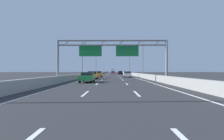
# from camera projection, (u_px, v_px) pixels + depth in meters

# --- Properties ---
(ground_plane) EXTENTS (260.00, 260.00, 0.00)m
(ground_plane) POSITION_uv_depth(u_px,v_px,m) (113.00, 74.00, 99.89)
(ground_plane) COLOR #2D2D30
(lane_dash_left_1) EXTENTS (0.16, 3.00, 0.01)m
(lane_dash_left_1) POSITION_uv_depth(u_px,v_px,m) (85.00, 94.00, 12.40)
(lane_dash_left_1) COLOR white
(lane_dash_left_1) RESTS_ON ground_plane
(lane_dash_left_2) EXTENTS (0.16, 3.00, 0.01)m
(lane_dash_left_2) POSITION_uv_depth(u_px,v_px,m) (97.00, 84.00, 21.40)
(lane_dash_left_2) COLOR white
(lane_dash_left_2) RESTS_ON ground_plane
(lane_dash_left_3) EXTENTS (0.16, 3.00, 0.01)m
(lane_dash_left_3) POSITION_uv_depth(u_px,v_px,m) (102.00, 80.00, 30.40)
(lane_dash_left_3) COLOR white
(lane_dash_left_3) RESTS_ON ground_plane
(lane_dash_left_4) EXTENTS (0.16, 3.00, 0.01)m
(lane_dash_left_4) POSITION_uv_depth(u_px,v_px,m) (104.00, 78.00, 39.40)
(lane_dash_left_4) COLOR white
(lane_dash_left_4) RESTS_ON ground_plane
(lane_dash_left_5) EXTENTS (0.16, 3.00, 0.01)m
(lane_dash_left_5) POSITION_uv_depth(u_px,v_px,m) (106.00, 77.00, 48.40)
(lane_dash_left_5) COLOR white
(lane_dash_left_5) RESTS_ON ground_plane
(lane_dash_left_6) EXTENTS (0.16, 3.00, 0.01)m
(lane_dash_left_6) POSITION_uv_depth(u_px,v_px,m) (107.00, 76.00, 57.40)
(lane_dash_left_6) COLOR white
(lane_dash_left_6) RESTS_ON ground_plane
(lane_dash_left_7) EXTENTS (0.16, 3.00, 0.01)m
(lane_dash_left_7) POSITION_uv_depth(u_px,v_px,m) (108.00, 75.00, 66.40)
(lane_dash_left_7) COLOR white
(lane_dash_left_7) RESTS_ON ground_plane
(lane_dash_left_8) EXTENTS (0.16, 3.00, 0.01)m
(lane_dash_left_8) POSITION_uv_depth(u_px,v_px,m) (108.00, 75.00, 75.40)
(lane_dash_left_8) COLOR white
(lane_dash_left_8) RESTS_ON ground_plane
(lane_dash_left_9) EXTENTS (0.16, 3.00, 0.01)m
(lane_dash_left_9) POSITION_uv_depth(u_px,v_px,m) (109.00, 74.00, 84.40)
(lane_dash_left_9) COLOR white
(lane_dash_left_9) RESTS_ON ground_plane
(lane_dash_left_10) EXTENTS (0.16, 3.00, 0.01)m
(lane_dash_left_10) POSITION_uv_depth(u_px,v_px,m) (109.00, 74.00, 93.40)
(lane_dash_left_10) COLOR white
(lane_dash_left_10) RESTS_ON ground_plane
(lane_dash_left_11) EXTENTS (0.16, 3.00, 0.01)m
(lane_dash_left_11) POSITION_uv_depth(u_px,v_px,m) (110.00, 74.00, 102.40)
(lane_dash_left_11) COLOR white
(lane_dash_left_11) RESTS_ON ground_plane
(lane_dash_left_12) EXTENTS (0.16, 3.00, 0.01)m
(lane_dash_left_12) POSITION_uv_depth(u_px,v_px,m) (110.00, 73.00, 111.40)
(lane_dash_left_12) COLOR white
(lane_dash_left_12) RESTS_ON ground_plane
(lane_dash_left_13) EXTENTS (0.16, 3.00, 0.01)m
(lane_dash_left_13) POSITION_uv_depth(u_px,v_px,m) (110.00, 73.00, 120.40)
(lane_dash_left_13) COLOR white
(lane_dash_left_13) RESTS_ON ground_plane
(lane_dash_left_14) EXTENTS (0.16, 3.00, 0.01)m
(lane_dash_left_14) POSITION_uv_depth(u_px,v_px,m) (110.00, 73.00, 129.40)
(lane_dash_left_14) COLOR white
(lane_dash_left_14) RESTS_ON ground_plane
(lane_dash_left_15) EXTENTS (0.16, 3.00, 0.01)m
(lane_dash_left_15) POSITION_uv_depth(u_px,v_px,m) (111.00, 73.00, 138.40)
(lane_dash_left_15) COLOR white
(lane_dash_left_15) RESTS_ON ground_plane
(lane_dash_left_16) EXTENTS (0.16, 3.00, 0.01)m
(lane_dash_left_16) POSITION_uv_depth(u_px,v_px,m) (111.00, 73.00, 147.40)
(lane_dash_left_16) COLOR white
(lane_dash_left_16) RESTS_ON ground_plane
(lane_dash_left_17) EXTENTS (0.16, 3.00, 0.01)m
(lane_dash_left_17) POSITION_uv_depth(u_px,v_px,m) (111.00, 73.00, 156.40)
(lane_dash_left_17) COLOR white
(lane_dash_left_17) RESTS_ON ground_plane
(lane_dash_right_1) EXTENTS (0.16, 3.00, 0.01)m
(lane_dash_right_1) POSITION_uv_depth(u_px,v_px,m) (137.00, 94.00, 12.38)
(lane_dash_right_1) COLOR white
(lane_dash_right_1) RESTS_ON ground_plane
(lane_dash_right_2) EXTENTS (0.16, 3.00, 0.01)m
(lane_dash_right_2) POSITION_uv_depth(u_px,v_px,m) (127.00, 84.00, 21.38)
(lane_dash_right_2) COLOR white
(lane_dash_right_2) RESTS_ON ground_plane
(lane_dash_right_3) EXTENTS (0.16, 3.00, 0.01)m
(lane_dash_right_3) POSITION_uv_depth(u_px,v_px,m) (123.00, 80.00, 30.38)
(lane_dash_right_3) COLOR white
(lane_dash_right_3) RESTS_ON ground_plane
(lane_dash_right_4) EXTENTS (0.16, 3.00, 0.01)m
(lane_dash_right_4) POSITION_uv_depth(u_px,v_px,m) (120.00, 78.00, 39.38)
(lane_dash_right_4) COLOR white
(lane_dash_right_4) RESTS_ON ground_plane
(lane_dash_right_5) EXTENTS (0.16, 3.00, 0.01)m
(lane_dash_right_5) POSITION_uv_depth(u_px,v_px,m) (119.00, 77.00, 48.38)
(lane_dash_right_5) COLOR white
(lane_dash_right_5) RESTS_ON ground_plane
(lane_dash_right_6) EXTENTS (0.16, 3.00, 0.01)m
(lane_dash_right_6) POSITION_uv_depth(u_px,v_px,m) (118.00, 76.00, 57.38)
(lane_dash_right_6) COLOR white
(lane_dash_right_6) RESTS_ON ground_plane
(lane_dash_right_7) EXTENTS (0.16, 3.00, 0.01)m
(lane_dash_right_7) POSITION_uv_depth(u_px,v_px,m) (117.00, 75.00, 66.38)
(lane_dash_right_7) COLOR white
(lane_dash_right_7) RESTS_ON ground_plane
(lane_dash_right_8) EXTENTS (0.16, 3.00, 0.01)m
(lane_dash_right_8) POSITION_uv_depth(u_px,v_px,m) (117.00, 75.00, 75.38)
(lane_dash_right_8) COLOR white
(lane_dash_right_8) RESTS_ON ground_plane
(lane_dash_right_9) EXTENTS (0.16, 3.00, 0.01)m
(lane_dash_right_9) POSITION_uv_depth(u_px,v_px,m) (117.00, 74.00, 84.38)
(lane_dash_right_9) COLOR white
(lane_dash_right_9) RESTS_ON ground_plane
(lane_dash_right_10) EXTENTS (0.16, 3.00, 0.01)m
(lane_dash_right_10) POSITION_uv_depth(u_px,v_px,m) (116.00, 74.00, 93.38)
(lane_dash_right_10) COLOR white
(lane_dash_right_10) RESTS_ON ground_plane
(lane_dash_right_11) EXTENTS (0.16, 3.00, 0.01)m
(lane_dash_right_11) POSITION_uv_depth(u_px,v_px,m) (116.00, 74.00, 102.38)
(lane_dash_right_11) COLOR white
(lane_dash_right_11) RESTS_ON ground_plane
(lane_dash_right_12) EXTENTS (0.16, 3.00, 0.01)m
(lane_dash_right_12) POSITION_uv_depth(u_px,v_px,m) (116.00, 73.00, 111.38)
(lane_dash_right_12) COLOR white
(lane_dash_right_12) RESTS_ON ground_plane
(lane_dash_right_13) EXTENTS (0.16, 3.00, 0.01)m
(lane_dash_right_13) POSITION_uv_depth(u_px,v_px,m) (115.00, 73.00, 120.38)
(lane_dash_right_13) COLOR white
(lane_dash_right_13) RESTS_ON ground_plane
(lane_dash_right_14) EXTENTS (0.16, 3.00, 0.01)m
(lane_dash_right_14) POSITION_uv_depth(u_px,v_px,m) (115.00, 73.00, 129.38)
(lane_dash_right_14) COLOR white
(lane_dash_right_14) RESTS_ON ground_plane
(lane_dash_right_15) EXTENTS (0.16, 3.00, 0.01)m
(lane_dash_right_15) POSITION_uv_depth(u_px,v_px,m) (115.00, 73.00, 138.38)
(lane_dash_right_15) COLOR white
(lane_dash_right_15) RESTS_ON ground_plane
(lane_dash_right_16) EXTENTS (0.16, 3.00, 0.01)m
(lane_dash_right_16) POSITION_uv_depth(u_px,v_px,m) (115.00, 73.00, 147.38)
(lane_dash_right_16) COLOR white
(lane_dash_right_16) RESTS_ON ground_plane
(lane_dash_right_17) EXTENTS (0.16, 3.00, 0.01)m
(lane_dash_right_17) POSITION_uv_depth(u_px,v_px,m) (115.00, 73.00, 156.38)
(lane_dash_right_17) COLOR white
(lane_dash_right_17) RESTS_ON ground_plane
(edge_line_left) EXTENTS (0.16, 176.00, 0.01)m
(edge_line_left) POSITION_uv_depth(u_px,v_px,m) (102.00, 74.00, 87.92)
(edge_line_left) COLOR white
(edge_line_left) RESTS_ON ground_plane
(edge_line_right) EXTENTS (0.16, 176.00, 0.01)m
(edge_line_right) POSITION_uv_depth(u_px,v_px,m) (123.00, 74.00, 87.86)
(edge_line_right) COLOR white
(edge_line_right) RESTS_ON ground_plane
(barrier_left) EXTENTS (0.45, 220.00, 0.95)m
(barrier_left) POSITION_uv_depth(u_px,v_px,m) (102.00, 73.00, 109.93)
(barrier_left) COLOR #9E9E99
(barrier_left) RESTS_ON ground_plane
(barrier_right) EXTENTS (0.45, 220.00, 0.95)m
(barrier_right) POSITION_uv_depth(u_px,v_px,m) (124.00, 73.00, 109.85)
(barrier_right) COLOR #9E9E99
(barrier_right) RESTS_ON ground_plane
(sign_gantry) EXTENTS (16.78, 0.36, 6.36)m
(sign_gantry) POSITION_uv_depth(u_px,v_px,m) (111.00, 49.00, 26.67)
(sign_gantry) COLOR gray
(sign_gantry) RESTS_ON ground_plane
(streetlamp_left_mid) EXTENTS (2.58, 0.28, 9.50)m
(streetlamp_left_mid) POSITION_uv_depth(u_px,v_px,m) (83.00, 56.00, 45.02)
(streetlamp_left_mid) COLOR slate
(streetlamp_left_mid) RESTS_ON ground_plane
(streetlamp_right_mid) EXTENTS (2.58, 0.28, 9.50)m
(streetlamp_right_mid) POSITION_uv_depth(u_px,v_px,m) (142.00, 56.00, 44.94)
(streetlamp_right_mid) COLOR slate
(streetlamp_right_mid) RESTS_ON ground_plane
(streetlamp_left_far) EXTENTS (2.58, 0.28, 9.50)m
(streetlamp_left_far) POSITION_uv_depth(u_px,v_px,m) (97.00, 63.00, 81.38)
(streetlamp_left_far) COLOR slate
(streetlamp_left_far) RESTS_ON ground_plane
(streetlamp_right_far) EXTENTS (2.58, 0.28, 9.50)m
(streetlamp_right_far) POSITION_uv_depth(u_px,v_px,m) (129.00, 63.00, 81.29)
(streetlamp_right_far) COLOR slate
(streetlamp_right_far) RESTS_ON ground_plane
(black_car) EXTENTS (1.89, 4.66, 1.54)m
(black_car) POSITION_uv_depth(u_px,v_px,m) (120.00, 73.00, 77.56)
(black_car) COLOR black
(black_car) RESTS_ON ground_plane
(yellow_car) EXTENTS (1.77, 4.41, 1.50)m
(yellow_car) POSITION_uv_depth(u_px,v_px,m) (93.00, 75.00, 34.41)
(yellow_car) COLOR yellow
(yellow_car) RESTS_ON ground_plane
(blue_car) EXTENTS (1.88, 4.61, 1.54)m
(blue_car) POSITION_uv_depth(u_px,v_px,m) (120.00, 72.00, 88.50)
(blue_car) COLOR #2347AD
(blue_car) RESTS_ON ground_plane
(red_car) EXTENTS (1.86, 4.53, 1.41)m
(red_car) POSITION_uv_depth(u_px,v_px,m) (113.00, 72.00, 98.65)
(red_car) COLOR red
(red_car) RESTS_ON ground_plane
(white_car) EXTENTS (1.79, 4.18, 1.44)m
(white_car) POSITION_uv_depth(u_px,v_px,m) (127.00, 74.00, 43.68)
(white_car) COLOR silver
(white_car) RESTS_ON ground_plane
(orange_car) EXTENTS (1.84, 4.43, 1.51)m
(orange_car) POSITION_uv_depth(u_px,v_px,m) (98.00, 74.00, 45.01)
(orange_car) COLOR orange
(orange_car) RESTS_ON ground_plane
(green_car) EXTENTS (1.73, 4.16, 1.41)m
(green_car) POSITION_uv_depth(u_px,v_px,m) (87.00, 77.00, 24.54)
(green_car) COLOR #1E7A38
(green_car) RESTS_ON ground_plane
(box_truck) EXTENTS (2.48, 8.06, 3.16)m
(box_truck) POSITION_uv_depth(u_px,v_px,m) (113.00, 71.00, 123.92)
(box_truck) COLOR silver
(box_truck) RESTS_ON ground_plane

